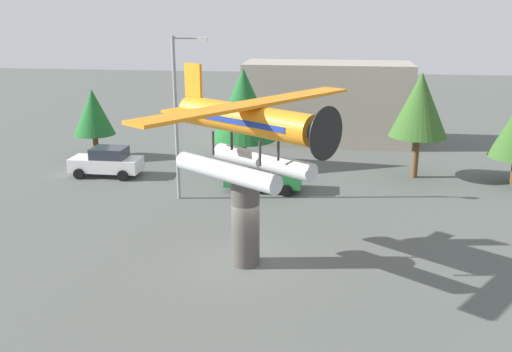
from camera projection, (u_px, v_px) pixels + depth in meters
ground_plane at (246, 263)px, 22.26m from camera, size 140.00×140.00×0.00m
display_pedestal at (245, 220)px, 21.74m from camera, size 1.10×1.10×3.64m
floatplane_monument at (248, 133)px, 20.66m from camera, size 7.13×9.17×4.00m
car_near_white at (107, 162)px, 33.70m from camera, size 4.20×2.02×1.76m
car_mid_green at (265, 175)px, 30.99m from camera, size 4.20×2.02×1.76m
streetlight_primary at (179, 108)px, 28.51m from camera, size 1.84×0.28×8.42m
storefront_building at (327, 103)px, 41.95m from camera, size 12.18×5.04×5.91m
tree_west at (93, 112)px, 37.19m from camera, size 2.72×2.72×4.64m
tree_east at (243, 105)px, 34.73m from camera, size 4.02×4.02×6.24m
tree_center_back at (420, 105)px, 32.41m from camera, size 3.36×3.36×6.24m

